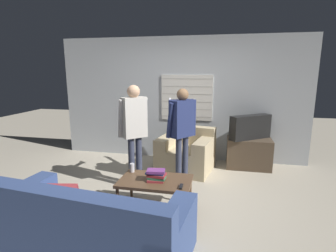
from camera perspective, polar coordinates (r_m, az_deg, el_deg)
The scene contains 12 objects.
ground_plane at distance 3.98m, azimuth -2.41°, elevation -15.93°, with size 16.00×16.00×0.00m, color #B2A893.
wall_back at distance 5.54m, azimuth 2.67°, elevation 5.85°, with size 5.20×0.08×2.55m.
couch_blue at distance 2.98m, azimuth -17.38°, elevation -20.30°, with size 2.16×1.16×0.83m.
armchair_beige at distance 5.03m, azimuth 4.02°, elevation -5.90°, with size 1.10×1.02×0.79m.
coffee_table at distance 3.56m, azimuth -2.75°, elevation -12.23°, with size 0.95×0.59×0.45m.
tv_stand at distance 5.35m, azimuth 17.15°, elevation -5.67°, with size 0.83×0.47×0.58m.
tv at distance 5.23m, azimuth 17.48°, elevation -0.22°, with size 0.80×0.66×0.46m.
person_left_standing at distance 4.14m, azimuth -7.40°, elevation 0.33°, with size 0.46×0.75×1.65m.
person_right_standing at distance 4.29m, azimuth 3.02°, elevation 0.42°, with size 0.55×0.80×1.59m.
book_stack at distance 3.48m, azimuth -2.59°, elevation -10.68°, with size 0.26×0.20×0.15m.
soda_can at distance 3.81m, azimuth -7.83°, elevation -8.97°, with size 0.07×0.07×0.13m.
spare_remote at distance 3.32m, azimuth 2.85°, elevation -13.03°, with size 0.04×0.13×0.02m.
Camera 1 is at (0.88, -3.41, 1.86)m, focal length 28.00 mm.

